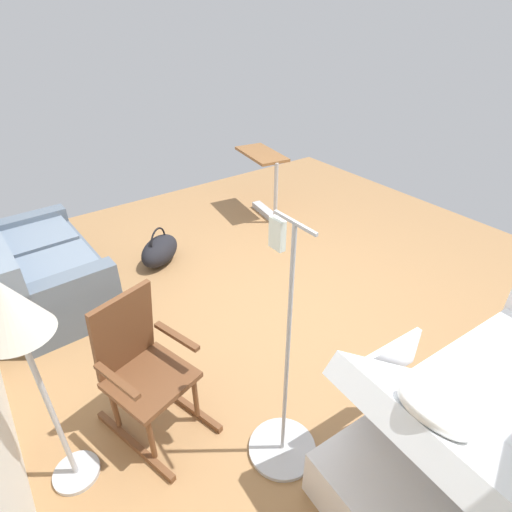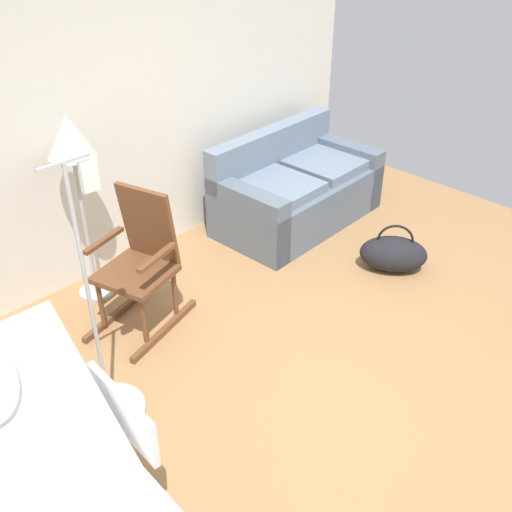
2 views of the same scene
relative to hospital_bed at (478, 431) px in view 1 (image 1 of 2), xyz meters
The scene contains 8 objects.
ground_plane 1.89m from the hospital_bed, ahead, with size 6.50×6.50×0.00m, color #9E7247.
hospital_bed is the anchor object (origin of this frame).
couch 3.80m from the hospital_bed, 26.74° to the left, with size 1.63×0.91×0.85m.
rocking_chair 2.10m from the hospital_bed, 45.23° to the left, with size 0.86×0.66×1.05m.
floor_lamp 2.62m from the hospital_bed, 55.84° to the left, with size 0.34×0.34×1.48m.
overbed_table 3.85m from the hospital_bed, 17.48° to the right, with size 0.87×0.52×0.84m.
duffel_bag 3.38m from the hospital_bed, ahead, with size 0.59×0.64×0.43m.
iv_pole 1.17m from the hospital_bed, 49.65° to the left, with size 0.44×0.44×1.69m.
Camera 1 is at (-2.30, 2.05, 2.50)m, focal length 28.53 mm.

